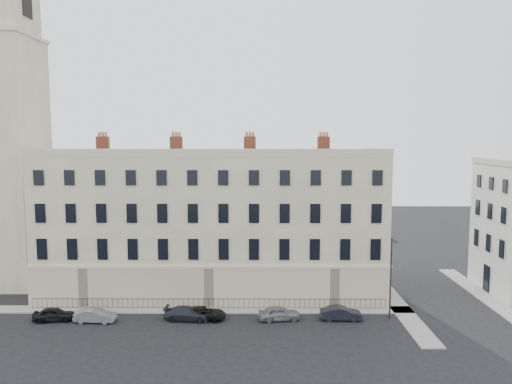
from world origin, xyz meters
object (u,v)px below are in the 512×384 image
(car_b, at_px, (95,315))
(car_f, at_px, (341,313))
(streetlamp, at_px, (391,274))
(car_c, at_px, (188,314))
(car_d, at_px, (204,313))
(car_a, at_px, (54,314))
(car_e, at_px, (279,313))

(car_b, height_order, car_f, car_f)
(streetlamp, bearing_deg, car_c, 178.54)
(car_d, distance_m, streetlamp, 17.78)
(car_c, bearing_deg, car_f, -83.97)
(car_b, relative_size, car_d, 0.91)
(car_b, height_order, streetlamp, streetlamp)
(car_f, bearing_deg, car_b, 92.69)
(car_b, distance_m, streetlamp, 27.55)
(car_a, xyz_separation_m, car_f, (26.59, 0.35, 0.00))
(car_f, bearing_deg, streetlamp, -85.79)
(car_e, bearing_deg, car_d, 80.73)
(car_b, xyz_separation_m, streetlamp, (27.29, 0.87, 3.68))
(car_f, bearing_deg, car_d, 90.49)
(car_b, relative_size, car_e, 0.98)
(car_b, xyz_separation_m, car_c, (8.42, 0.53, 0.00))
(car_e, distance_m, car_f, 5.74)
(car_e, bearing_deg, streetlamp, -95.95)
(car_c, bearing_deg, car_b, 99.30)
(car_e, bearing_deg, car_f, -97.06)
(streetlamp, bearing_deg, car_d, 177.88)
(car_d, bearing_deg, car_a, 99.72)
(car_a, xyz_separation_m, car_b, (3.90, -0.27, -0.01))
(car_b, height_order, car_e, car_e)
(car_a, relative_size, car_e, 0.96)
(car_e, height_order, car_f, car_e)
(car_c, relative_size, car_d, 1.03)
(car_c, bearing_deg, streetlamp, -83.30)
(car_c, distance_m, car_e, 8.53)
(car_c, height_order, car_f, car_f)
(car_c, bearing_deg, car_e, -84.13)
(car_b, height_order, car_c, car_c)
(car_c, xyz_separation_m, car_d, (1.49, 0.23, -0.05))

